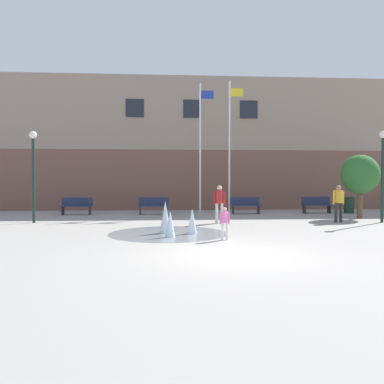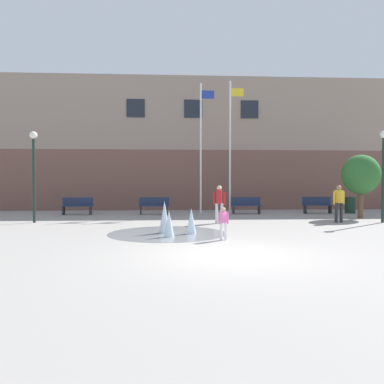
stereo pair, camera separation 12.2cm
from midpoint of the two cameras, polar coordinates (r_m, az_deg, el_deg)
ground_plane at (r=9.15m, az=5.97°, el=-9.49°), size 100.00×100.00×0.00m
library_building at (r=26.16m, az=-0.10°, el=6.81°), size 36.00×6.05×8.26m
splash_fountain at (r=12.57m, az=-2.83°, el=-4.82°), size 4.03×4.03×1.11m
park_bench_far_left at (r=20.69m, az=-16.91°, el=-2.01°), size 1.60×0.44×0.91m
park_bench_left_of_flagpoles at (r=20.06m, az=-5.63°, el=-2.06°), size 1.60×0.44×0.91m
park_bench_near_trashcan at (r=20.53m, az=8.42°, el=-1.98°), size 1.60×0.44×0.91m
park_bench_far_right at (r=21.74m, az=18.69°, el=-1.85°), size 1.60×0.44×0.91m
adult_in_red at (r=17.26m, az=21.66°, el=-1.25°), size 0.50×0.39×1.59m
adult_near_bench at (r=15.79m, az=4.40°, el=-1.39°), size 0.50×0.37×1.59m
child_with_pink_shirt at (r=11.31m, az=5.12°, el=-4.39°), size 0.31×0.24×0.99m
flagpole_left at (r=21.00m, az=1.60°, el=7.31°), size 0.80×0.10×7.22m
flagpole_right at (r=21.22m, az=6.07°, el=7.46°), size 0.80×0.10×7.37m
lamp_post_left_lane at (r=17.33m, az=-22.79°, el=4.08°), size 0.32×0.32×3.89m
lamp_post_right_lane at (r=17.98m, az=27.32°, el=3.99°), size 0.32×0.32×3.93m
trash_can at (r=22.47m, az=23.10°, el=-1.86°), size 0.56×0.56×0.90m
street_tree_near_building at (r=19.54m, az=24.49°, el=2.39°), size 1.76×1.76×3.03m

